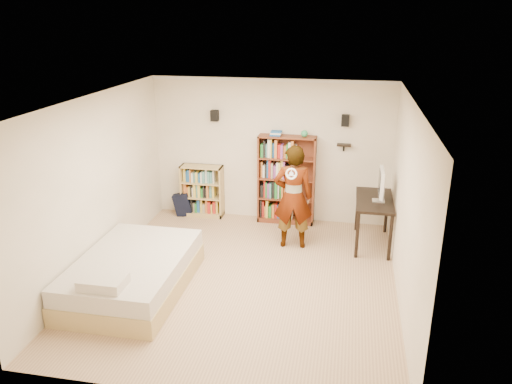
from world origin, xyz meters
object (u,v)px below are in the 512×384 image
daybed (133,269)px  tall_bookshelf (286,180)px  computer_desk (373,222)px  low_bookshelf (202,191)px  person (293,197)px

daybed → tall_bookshelf: bearing=58.0°
tall_bookshelf → computer_desk: (1.60, -0.72, -0.42)m
computer_desk → daybed: computer_desk is taller
computer_desk → daybed: bearing=-147.3°
low_bookshelf → computer_desk: 3.33m
person → daybed: bearing=35.4°
person → computer_desk: bearing=-173.4°
person → low_bookshelf: bearing=-35.5°
person → tall_bookshelf: bearing=-83.3°
daybed → person: person is taller
computer_desk → tall_bookshelf: bearing=155.7°
computer_desk → person: (-1.35, -0.32, 0.48)m
tall_bookshelf → low_bookshelf: size_ratio=1.65×
low_bookshelf → daybed: 2.94m
computer_desk → low_bookshelf: bearing=167.5°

